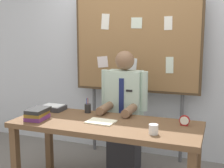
% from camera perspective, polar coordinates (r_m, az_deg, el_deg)
% --- Properties ---
extents(back_wall, '(6.40, 0.08, 2.70)m').
position_cam_1_polar(back_wall, '(3.91, 5.48, 5.84)').
color(back_wall, silver).
rests_on(back_wall, ground_plane).
extents(desk, '(1.83, 0.73, 0.76)m').
position_cam_1_polar(desk, '(2.89, -1.25, -9.18)').
color(desk, brown).
rests_on(desk, ground_plane).
extents(person, '(0.55, 0.56, 1.42)m').
position_cam_1_polar(person, '(3.41, 2.39, -6.33)').
color(person, '#2D2D33').
rests_on(person, ground_plane).
extents(bulletin_board, '(1.63, 0.09, 2.11)m').
position_cam_1_polar(bulletin_board, '(3.71, 4.66, 7.61)').
color(bulletin_board, '#4C3823').
rests_on(bulletin_board, ground_plane).
extents(book_stack, '(0.20, 0.27, 0.12)m').
position_cam_1_polar(book_stack, '(3.03, -14.35, -5.66)').
color(book_stack, '#72337F').
rests_on(book_stack, desk).
extents(open_notebook, '(0.28, 0.21, 0.01)m').
position_cam_1_polar(open_notebook, '(2.86, -2.16, -7.37)').
color(open_notebook, '#F4EFCC').
rests_on(open_notebook, desk).
extents(desk_clock, '(0.10, 0.04, 0.10)m').
position_cam_1_polar(desk_clock, '(2.83, 13.97, -7.03)').
color(desk_clock, maroon).
rests_on(desk_clock, desk).
extents(coffee_mug, '(0.08, 0.08, 0.09)m').
position_cam_1_polar(coffee_mug, '(2.54, 8.11, -8.75)').
color(coffee_mug, white).
rests_on(coffee_mug, desk).
extents(pen_holder, '(0.07, 0.07, 0.16)m').
position_cam_1_polar(pen_holder, '(3.21, -4.76, -4.75)').
color(pen_holder, '#262626').
rests_on(pen_holder, desk).
extents(paper_tray, '(0.26, 0.20, 0.06)m').
position_cam_1_polar(paper_tray, '(3.38, -11.48, -4.56)').
color(paper_tray, '#333338').
rests_on(paper_tray, desk).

